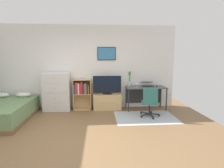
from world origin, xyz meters
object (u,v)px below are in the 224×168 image
television (107,85)px  office_chair (150,101)px  laptop (147,84)px  wine_glass (137,83)px  tv_stand (107,102)px  dresser (57,92)px  bamboo_vase (129,79)px  bookshelf (82,91)px  computer_mouse (157,86)px  desk (145,90)px  bed (1,111)px

television → office_chair: (1.16, -0.85, -0.34)m
laptop → wine_glass: 0.41m
tv_stand → laptop: size_ratio=2.12×
dresser → bamboo_vase: 2.36m
dresser → wine_glass: (2.51, -0.16, 0.27)m
bookshelf → computer_mouse: bearing=-4.4°
tv_stand → desk: (1.24, -0.01, 0.35)m
dresser → office_chair: (2.75, -0.86, -0.15)m
wine_glass → bookshelf: bearing=172.8°
tv_stand → office_chair: 1.46m
tv_stand → laptop: 1.41m
laptop → television: bearing=175.7°
bamboo_vase → wine_glass: (0.19, -0.30, -0.09)m
office_chair → computer_mouse: office_chair is taller
television → laptop: (1.30, -0.00, 0.00)m
bookshelf → bamboo_vase: size_ratio=2.03×
desk → bamboo_vase: bamboo_vase is taller
dresser → laptop: (2.89, -0.01, 0.20)m
laptop → wine_glass: wine_glass is taller
dresser → bamboo_vase: (2.33, 0.13, 0.36)m
bed → laptop: bearing=10.0°
bed → dresser: bearing=30.9°
wine_glass → bed: bearing=-170.4°
tv_stand → bamboo_vase: bearing=9.1°
dresser → bamboo_vase: bamboo_vase is taller
bookshelf → desk: (2.05, -0.06, 0.00)m
desk → laptop: bearing=-10.1°
computer_mouse → bamboo_vase: (-0.84, 0.26, 0.21)m
dresser → television: bearing=-0.3°
bed → dresser: dresser is taller
dresser → desk: size_ratio=0.96×
office_chair → laptop: size_ratio=2.06×
tv_stand → desk: 1.29m
tv_stand → wine_glass: (0.92, -0.18, 0.62)m
tv_stand → dresser: bearing=-179.5°
bookshelf → wine_glass: (1.73, -0.22, 0.27)m
computer_mouse → tv_stand: bearing=174.8°
tv_stand → television: bearing=-90.0°
dresser → desk: bearing=0.0°
dresser → tv_stand: 1.63m
bamboo_vase → bed: bearing=-165.5°
bed → bamboo_vase: bamboo_vase is taller
wine_glass → laptop: bearing=21.9°
desk → computer_mouse: computer_mouse is taller
laptop → dresser: bearing=175.7°
television → office_chair: 1.48m
dresser → office_chair: dresser is taller
computer_mouse → wine_glass: (-0.66, -0.03, 0.12)m
office_chair → television: bearing=154.7°
bamboo_vase → desk: bearing=-14.9°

